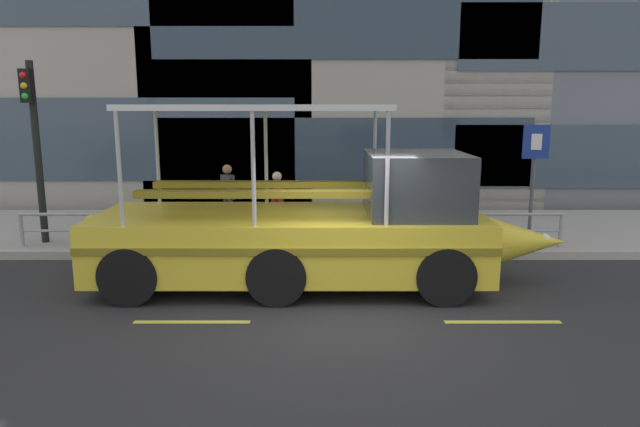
# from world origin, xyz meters

# --- Properties ---
(ground_plane) EXTENTS (120.00, 120.00, 0.00)m
(ground_plane) POSITION_xyz_m (0.00, 0.00, 0.00)
(ground_plane) COLOR #2B2B2D
(sidewalk) EXTENTS (32.00, 4.80, 0.18)m
(sidewalk) POSITION_xyz_m (0.00, 5.60, 0.09)
(sidewalk) COLOR #A8A59E
(sidewalk) RESTS_ON ground_plane
(curb_edge) EXTENTS (32.00, 0.18, 0.18)m
(curb_edge) POSITION_xyz_m (0.00, 3.11, 0.09)
(curb_edge) COLOR #B2ADA3
(curb_edge) RESTS_ON ground_plane
(lane_centreline) EXTENTS (25.80, 0.12, 0.01)m
(lane_centreline) POSITION_xyz_m (-0.00, -0.54, 0.00)
(lane_centreline) COLOR #DBD64C
(lane_centreline) RESTS_ON ground_plane
(curb_guardrail) EXTENTS (12.05, 0.09, 0.78)m
(curb_guardrail) POSITION_xyz_m (-1.06, 3.45, 0.70)
(curb_guardrail) COLOR #9EA0A8
(curb_guardrail) RESTS_ON sidewalk
(traffic_light_pole) EXTENTS (0.24, 0.46, 4.07)m
(traffic_light_pole) POSITION_xyz_m (-6.76, 3.86, 2.65)
(traffic_light_pole) COLOR black
(traffic_light_pole) RESTS_ON sidewalk
(parking_sign) EXTENTS (0.60, 0.12, 2.67)m
(parking_sign) POSITION_xyz_m (4.45, 4.05, 2.00)
(parking_sign) COLOR #4C4F54
(parking_sign) RESTS_ON sidewalk
(duck_tour_boat) EXTENTS (8.76, 2.56, 3.30)m
(duck_tour_boat) POSITION_xyz_m (-0.46, 1.36, 1.05)
(duck_tour_boat) COLOR yellow
(duck_tour_boat) RESTS_ON ground_plane
(pedestrian_near_bow) EXTENTS (0.31, 0.46, 1.75)m
(pedestrian_near_bow) POSITION_xyz_m (1.91, 4.82, 1.24)
(pedestrian_near_bow) COLOR #47423D
(pedestrian_near_bow) RESTS_ON sidewalk
(pedestrian_mid_left) EXTENTS (0.27, 0.43, 1.60)m
(pedestrian_mid_left) POSITION_xyz_m (-1.41, 4.17, 1.15)
(pedestrian_mid_left) COLOR #47423D
(pedestrian_mid_left) RESTS_ON sidewalk
(pedestrian_mid_right) EXTENTS (0.39, 0.34, 1.67)m
(pedestrian_mid_right) POSITION_xyz_m (-2.70, 5.04, 1.19)
(pedestrian_mid_right) COLOR #47423D
(pedestrian_mid_right) RESTS_ON sidewalk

